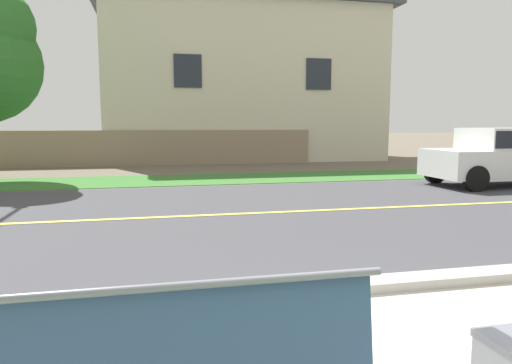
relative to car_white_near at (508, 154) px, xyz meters
name	(u,v)px	position (x,y,z in m)	size (l,w,h in m)	color
ground_plane	(220,201)	(-7.92, -0.90, -0.85)	(140.00, 140.00, 0.00)	#665B4C
curb_edge	(305,290)	(-7.92, -6.55, -0.80)	(44.00, 0.30, 0.11)	#ADA89E
street_asphalt	(232,214)	(-7.92, -2.40, -0.85)	(52.00, 8.00, 0.01)	#424247
road_centre_line	(232,214)	(-7.92, -2.40, -0.84)	(48.00, 0.14, 0.01)	#E0CC4C
far_verge_grass	(201,179)	(-7.92, 3.13, -0.85)	(48.00, 2.80, 0.02)	#38702D
car_white_near	(508,154)	(0.00, 0.00, 0.00)	(4.30, 1.86, 1.54)	silver
garden_wall	(152,148)	(-9.32, 8.33, -0.15)	(13.00, 0.36, 1.40)	gray
house_across_street	(241,80)	(-5.09, 11.53, 2.88)	(13.18, 6.91, 7.38)	beige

